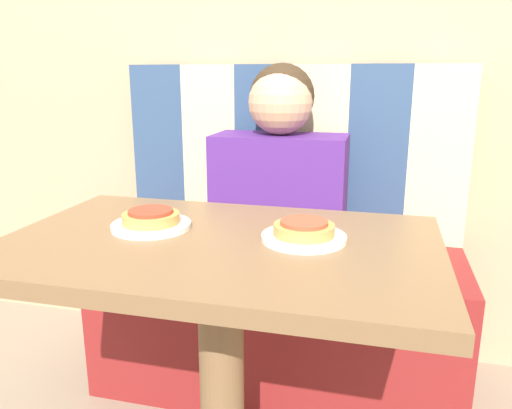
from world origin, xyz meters
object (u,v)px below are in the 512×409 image
object	(u,v)px
person	(280,163)
pizza_left	(151,217)
pizza_right	(304,228)
plate_left	(151,226)
plate_right	(304,238)

from	to	relation	value
person	pizza_left	xyz separation A→B (m)	(-0.17, -0.59, -0.03)
pizza_left	pizza_right	distance (m)	0.34
pizza_left	plate_left	bearing A→B (deg)	-90.00
plate_left	pizza_left	bearing A→B (deg)	90.00
plate_right	pizza_left	world-z (taller)	pizza_left
person	plate_left	distance (m)	0.61
person	pizza_right	size ratio (longest dim) A/B	4.81
person	plate_left	xyz separation A→B (m)	(-0.17, -0.59, -0.05)
plate_left	plate_right	bearing A→B (deg)	0.00
plate_left	plate_right	xyz separation A→B (m)	(0.34, 0.00, 0.00)
plate_right	pizza_right	xyz separation A→B (m)	(0.00, 0.00, 0.02)
person	pizza_right	world-z (taller)	person
plate_left	person	bearing A→B (deg)	73.76
person	plate_right	distance (m)	0.61
person	plate_left	world-z (taller)	person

